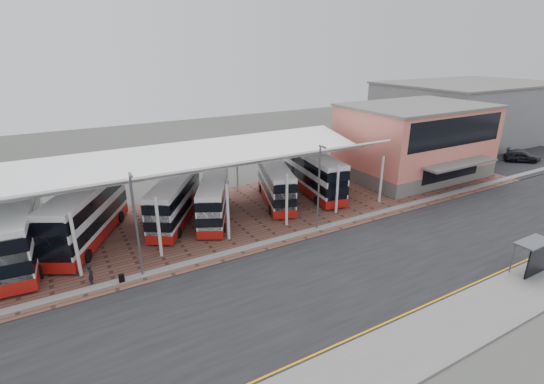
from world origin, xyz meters
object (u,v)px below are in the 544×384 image
(bus_1, at_px, (87,215))
(pedestrian, at_px, (91,275))
(bus_0, at_px, (19,232))
(bus_4, at_px, (276,184))
(terminal, at_px, (415,140))
(bus_3, at_px, (214,199))
(carpark_car_b, at_px, (523,155))
(bus_shelter, at_px, (537,253))
(bus_5, at_px, (314,174))
(carpark_car_a, at_px, (520,157))
(bus_2, at_px, (175,201))

(bus_1, height_order, pedestrian, bus_1)
(bus_0, distance_m, bus_4, 23.75)
(terminal, relative_size, bus_1, 1.58)
(terminal, xyz_separation_m, bus_1, (-39.67, 0.39, -2.17))
(bus_3, bearing_deg, bus_1, -158.22)
(carpark_car_b, relative_size, bus_shelter, 1.49)
(terminal, bearing_deg, carpark_car_b, -8.97)
(bus_5, bearing_deg, bus_shelter, -69.71)
(bus_5, distance_m, bus_shelter, 22.87)
(carpark_car_a, bearing_deg, bus_4, 124.06)
(bus_4, distance_m, bus_5, 5.27)
(bus_2, xyz_separation_m, bus_3, (3.55, -1.11, -0.10))
(terminal, xyz_separation_m, bus_shelter, (-11.31, -21.91, -2.97))
(bus_2, relative_size, pedestrian, 6.24)
(bus_3, distance_m, pedestrian, 13.72)
(carpark_car_a, bearing_deg, bus_0, 127.00)
(bus_1, xyz_separation_m, carpark_car_b, (60.26, -3.65, -1.73))
(bus_4, bearing_deg, bus_2, -161.92)
(bus_0, distance_m, bus_shelter, 39.63)
(bus_3, bearing_deg, pedestrian, -124.68)
(bus_0, xyz_separation_m, bus_shelter, (33.36, -21.39, -0.77))
(carpark_car_a, distance_m, carpark_car_b, 2.23)
(bus_4, relative_size, bus_5, 0.89)
(carpark_car_a, height_order, bus_shelter, bus_shelter)
(bus_5, height_order, pedestrian, bus_5)
(bus_1, xyz_separation_m, bus_5, (24.00, 0.14, -0.10))
(bus_0, bearing_deg, bus_4, 6.00)
(bus_4, relative_size, carpark_car_b, 2.24)
(bus_2, relative_size, carpark_car_a, 2.31)
(bus_2, relative_size, bus_3, 1.02)
(carpark_car_b, bearing_deg, bus_shelter, -165.77)
(bus_1, distance_m, carpark_car_a, 58.34)
(terminal, distance_m, bus_1, 39.73)
(bus_2, distance_m, bus_5, 16.27)
(terminal, relative_size, bus_3, 1.86)
(bus_shelter, bearing_deg, bus_5, 100.80)
(bus_2, height_order, bus_3, bus_2)
(carpark_car_b, bearing_deg, bus_0, 161.50)
(bus_3, relative_size, pedestrian, 6.13)
(bus_0, relative_size, pedestrian, 7.35)
(bus_2, bearing_deg, bus_3, 15.68)
(pedestrian, bearing_deg, bus_2, -44.31)
(pedestrian, bearing_deg, carpark_car_a, -83.02)
(bus_3, relative_size, bus_5, 0.85)
(carpark_car_b, bearing_deg, bus_1, 160.44)
(bus_3, height_order, pedestrian, bus_3)
(terminal, relative_size, bus_5, 1.58)
(bus_0, relative_size, bus_5, 1.02)
(bus_3, bearing_deg, bus_shelter, -24.17)
(terminal, xyz_separation_m, bus_0, (-44.66, -0.51, -2.20))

